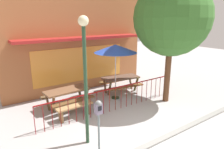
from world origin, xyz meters
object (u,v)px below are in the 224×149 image
Objects in this scene: patio_umbrella at (116,49)px; street_lamp at (85,64)px; picnic_table_right at (121,80)px; parking_meter_near at (99,113)px; picnic_table_left at (67,93)px; street_tree at (172,18)px; patio_bench at (75,108)px.

street_lamp reaches higher than patio_umbrella.
picnic_table_right is at bearing 37.33° from patio_umbrella.
street_lamp is (-0.00, 0.66, 1.19)m from parking_meter_near.
street_tree reaches higher than picnic_table_left.
picnic_table_left reaches higher than patio_bench.
picnic_table_left is at bearing 154.30° from street_tree.
patio_umbrella is at bearing 137.93° from street_tree.
patio_umbrella is (-0.70, -0.53, 1.68)m from picnic_table_right.
picnic_table_left is 0.37× the size of street_tree.
street_lamp is at bearing -139.64° from picnic_table_right.
patio_umbrella is 3.57m from street_lamp.
street_lamp is (-2.69, -2.35, 0.12)m from patio_umbrella.
street_lamp is (-4.38, -0.83, -1.17)m from street_tree.
patio_bench is 2.52m from parking_meter_near.
street_lamp reaches higher than picnic_table_left.
street_tree is (1.68, -1.52, 1.29)m from patio_umbrella.
picnic_table_right is at bearing 21.73° from patio_bench.
picnic_table_right is at bearing 115.64° from street_tree.
picnic_table_right is 1.89m from patio_umbrella.
picnic_table_right is 0.54× the size of street_lamp.
picnic_table_left is 0.52× the size of street_lamp.
parking_meter_near is at bearing -131.77° from patio_umbrella.
picnic_table_left is 2.90m from picnic_table_right.
parking_meter_near is (-0.37, -2.34, 0.86)m from patio_bench.
patio_umbrella reaches higher than picnic_table_left.
patio_umbrella is at bearing 16.10° from patio_bench.
patio_umbrella is 4.18m from parking_meter_near.
street_lamp reaches higher than parking_meter_near.
patio_umbrella is at bearing -8.95° from picnic_table_left.
patio_umbrella is 0.48× the size of street_tree.
patio_bench is 0.39× the size of street_lamp.
street_tree is (3.88, -1.87, 2.97)m from picnic_table_left.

